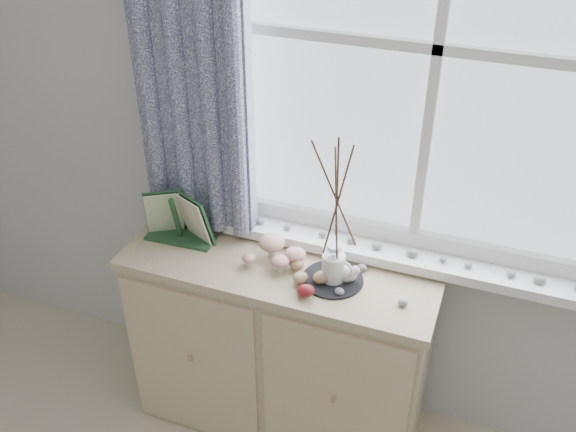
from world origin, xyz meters
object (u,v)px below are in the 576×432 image
object	(u,v)px
toadstool_cluster	(277,251)
twig_pitcher	(337,195)
sideboard	(280,345)
botanical_book	(174,220)

from	to	relation	value
toadstool_cluster	twig_pitcher	world-z (taller)	twig_pitcher
toadstool_cluster	twig_pitcher	distance (m)	0.38
sideboard	botanical_book	distance (m)	0.68
twig_pitcher	toadstool_cluster	bearing A→B (deg)	-165.21
sideboard	toadstool_cluster	world-z (taller)	toadstool_cluster
botanical_book	toadstool_cluster	xyz separation A→B (m)	(0.41, 0.03, -0.06)
botanical_book	twig_pitcher	distance (m)	0.68
sideboard	twig_pitcher	world-z (taller)	twig_pitcher
sideboard	toadstool_cluster	xyz separation A→B (m)	(-0.01, 0.00, 0.48)
sideboard	botanical_book	size ratio (longest dim) A/B	3.86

